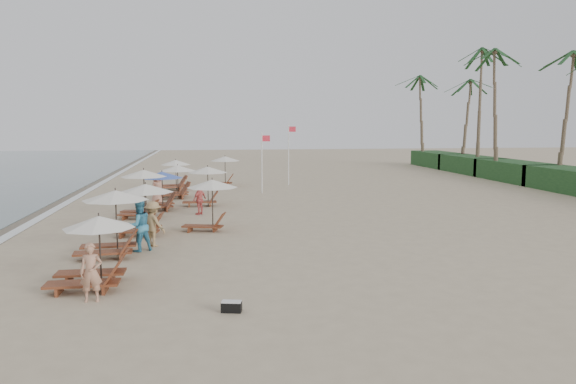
{
  "coord_description": "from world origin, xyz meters",
  "views": [
    {
      "loc": [
        -2.93,
        -18.92,
        4.64
      ],
      "look_at": [
        1.0,
        7.38,
        1.3
      ],
      "focal_mm": 33.83,
      "sensor_mm": 36.0,
      "label": 1
    }
  ],
  "objects": [
    {
      "name": "lounger_station_5",
      "position": [
        -5.05,
        15.72,
        1.01
      ],
      "size": [
        2.74,
        2.5,
        2.06
      ],
      "color": "brown",
      "rests_on": "ground"
    },
    {
      "name": "lounger_station_2",
      "position": [
        -5.71,
        4.26,
        1.16
      ],
      "size": [
        2.57,
        2.34,
        2.15
      ],
      "color": "brown",
      "rests_on": "ground"
    },
    {
      "name": "ground",
      "position": [
        0.0,
        0.0,
        0.0
      ],
      "size": [
        160.0,
        160.0,
        0.0
      ],
      "primitive_type": "plane",
      "color": "tan",
      "rests_on": "ground"
    },
    {
      "name": "lounger_station_1",
      "position": [
        -6.36,
        0.58,
        1.18
      ],
      "size": [
        2.62,
        2.31,
        2.34
      ],
      "color": "brown",
      "rests_on": "ground"
    },
    {
      "name": "foam_line",
      "position": [
        -11.2,
        10.0,
        0.01
      ],
      "size": [
        0.5,
        140.0,
        0.02
      ],
      "primitive_type": "cube",
      "color": "white",
      "rests_on": "ground"
    },
    {
      "name": "flag_pole_near",
      "position": [
        0.74,
        17.21,
        2.28
      ],
      "size": [
        0.6,
        0.08,
        4.08
      ],
      "color": "silver",
      "rests_on": "ground"
    },
    {
      "name": "beachgoer_mid_a",
      "position": [
        -5.44,
        1.17,
        0.95
      ],
      "size": [
        1.17,
        1.09,
        1.91
      ],
      "primitive_type": "imported",
      "rotation": [
        0.0,
        0.0,
        3.67
      ],
      "color": "teal",
      "rests_on": "ground"
    },
    {
      "name": "beachgoer_near",
      "position": [
        -5.99,
        -4.5,
        0.79
      ],
      "size": [
        0.59,
        0.41,
        1.57
      ],
      "primitive_type": "imported",
      "rotation": [
        0.0,
        0.0,
        0.06
      ],
      "color": "tan",
      "rests_on": "ground"
    },
    {
      "name": "beachgoer_far_b",
      "position": [
        -5.83,
        12.97,
        0.93
      ],
      "size": [
        1.02,
        1.08,
        1.86
      ],
      "primitive_type": "imported",
      "rotation": [
        0.0,
        0.0,
        0.91
      ],
      "color": "tan",
      "rests_on": "ground"
    },
    {
      "name": "flag_pole_far",
      "position": [
        3.24,
        21.88,
        2.57
      ],
      "size": [
        0.6,
        0.08,
        4.65
      ],
      "color": "silver",
      "rests_on": "ground"
    },
    {
      "name": "duffel_bag",
      "position": [
        -2.4,
        -5.85,
        0.14
      ],
      "size": [
        0.54,
        0.35,
        0.28
      ],
      "color": "black",
      "rests_on": "ground"
    },
    {
      "name": "lounger_station_6",
      "position": [
        -5.42,
        19.96,
        0.96
      ],
      "size": [
        2.67,
        2.52,
        2.13
      ],
      "color": "brown",
      "rests_on": "ground"
    },
    {
      "name": "lounger_station_4",
      "position": [
        -5.59,
        10.92,
        1.07
      ],
      "size": [
        2.59,
        2.3,
        2.09
      ],
      "color": "brown",
      "rests_on": "ground"
    },
    {
      "name": "wet_sand_band",
      "position": [
        -12.5,
        10.0,
        0.0
      ],
      "size": [
        3.2,
        140.0,
        0.01
      ],
      "primitive_type": "cube",
      "color": "#6B5E4C",
      "rests_on": "ground"
    },
    {
      "name": "inland_station_1",
      "position": [
        -3.11,
        12.13,
        1.4
      ],
      "size": [
        2.64,
        2.24,
        2.22
      ],
      "color": "brown",
      "rests_on": "ground"
    },
    {
      "name": "beachgoer_far_a",
      "position": [
        -3.35,
        9.04,
        0.79
      ],
      "size": [
        0.88,
        0.95,
        1.57
      ],
      "primitive_type": "imported",
      "rotation": [
        0.0,
        0.0,
        4.02
      ],
      "color": "#D55B55",
      "rests_on": "ground"
    },
    {
      "name": "beachgoer_mid_b",
      "position": [
        -5.01,
        1.94,
        0.87
      ],
      "size": [
        1.27,
        1.21,
        1.73
      ],
      "primitive_type": "imported",
      "rotation": [
        0.0,
        0.0,
        2.45
      ],
      "color": "#9A7A4E",
      "rests_on": "ground"
    },
    {
      "name": "palm_row",
      "position": [
        21.91,
        15.4,
        9.91
      ],
      "size": [
        7.0,
        52.0,
        12.3
      ],
      "color": "brown",
      "rests_on": "ground"
    },
    {
      "name": "inland_station_2",
      "position": [
        -1.82,
        21.93,
        1.35
      ],
      "size": [
        2.74,
        2.24,
        2.22
      ],
      "color": "brown",
      "rests_on": "ground"
    },
    {
      "name": "inland_station_0",
      "position": [
        -2.88,
        4.77,
        1.48
      ],
      "size": [
        2.55,
        2.24,
        2.22
      ],
      "color": "brown",
      "rests_on": "ground"
    },
    {
      "name": "lounger_station_0",
      "position": [
        -6.27,
        -3.16,
        0.95
      ],
      "size": [
        2.49,
        2.03,
        2.06
      ],
      "color": "brown",
      "rests_on": "ground"
    },
    {
      "name": "lounger_station_3",
      "position": [
        -6.24,
        8.58,
        1.29
      ],
      "size": [
        2.49,
        2.26,
        2.39
      ],
      "color": "brown",
      "rests_on": "ground"
    }
  ]
}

